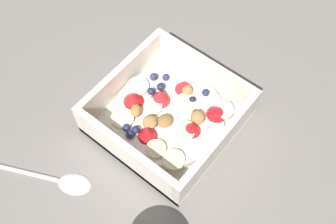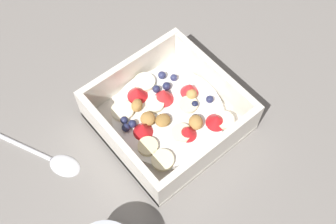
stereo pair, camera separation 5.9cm
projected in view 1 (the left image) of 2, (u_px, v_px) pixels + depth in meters
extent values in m
plane|color=gray|center=(162.00, 129.00, 0.61)|extent=(2.40, 2.40, 0.00)
cube|color=white|center=(168.00, 120.00, 0.61)|extent=(0.19, 0.19, 0.01)
cube|color=white|center=(122.00, 80.00, 0.62)|extent=(0.19, 0.01, 0.06)
cube|color=white|center=(218.00, 146.00, 0.56)|extent=(0.19, 0.01, 0.06)
cube|color=white|center=(204.00, 72.00, 0.63)|extent=(0.01, 0.17, 0.06)
cube|color=white|center=(127.00, 155.00, 0.56)|extent=(0.01, 0.17, 0.06)
cylinder|color=white|center=(168.00, 116.00, 0.60)|extent=(0.17, 0.17, 0.02)
cylinder|color=#F7EFC6|center=(153.00, 107.00, 0.60)|extent=(0.03, 0.03, 0.01)
cylinder|color=#F7EFC6|center=(123.00, 119.00, 0.59)|extent=(0.04, 0.04, 0.01)
cylinder|color=#F7EFC6|center=(224.00, 111.00, 0.60)|extent=(0.04, 0.04, 0.01)
cylinder|color=#F4EAB7|center=(186.00, 130.00, 0.58)|extent=(0.04, 0.04, 0.01)
cylinder|color=#F4EAB7|center=(186.00, 102.00, 0.60)|extent=(0.04, 0.04, 0.01)
cylinder|color=beige|center=(156.00, 149.00, 0.56)|extent=(0.04, 0.04, 0.01)
cylinder|color=#F4EAB7|center=(174.00, 160.00, 0.56)|extent=(0.04, 0.04, 0.01)
cylinder|color=#F7EFC6|center=(138.00, 87.00, 0.62)|extent=(0.04, 0.04, 0.01)
cone|color=red|center=(217.00, 111.00, 0.59)|extent=(0.03, 0.03, 0.02)
cone|color=red|center=(160.00, 96.00, 0.60)|extent=(0.04, 0.04, 0.02)
cone|color=red|center=(192.00, 127.00, 0.57)|extent=(0.03, 0.03, 0.02)
cone|color=red|center=(147.00, 132.00, 0.57)|extent=(0.04, 0.04, 0.02)
cone|color=red|center=(132.00, 99.00, 0.60)|extent=(0.04, 0.04, 0.02)
cone|color=red|center=(184.00, 85.00, 0.61)|extent=(0.04, 0.04, 0.02)
sphere|color=#23284C|center=(161.00, 87.00, 0.61)|extent=(0.01, 0.01, 0.01)
sphere|color=navy|center=(154.00, 77.00, 0.62)|extent=(0.01, 0.01, 0.01)
sphere|color=#23284C|center=(136.00, 130.00, 0.58)|extent=(0.01, 0.01, 0.01)
sphere|color=#23284C|center=(130.00, 135.00, 0.57)|extent=(0.01, 0.01, 0.01)
sphere|color=#23284C|center=(185.00, 89.00, 0.61)|extent=(0.01, 0.01, 0.01)
sphere|color=navy|center=(134.00, 98.00, 0.61)|extent=(0.01, 0.01, 0.01)
sphere|color=#191E3D|center=(196.00, 113.00, 0.59)|extent=(0.01, 0.01, 0.01)
sphere|color=navy|center=(161.00, 95.00, 0.61)|extent=(0.01, 0.01, 0.01)
sphere|color=#23284C|center=(151.00, 91.00, 0.61)|extent=(0.01, 0.01, 0.01)
sphere|color=#23284C|center=(206.00, 93.00, 0.61)|extent=(0.01, 0.01, 0.01)
sphere|color=#191E3D|center=(192.00, 100.00, 0.60)|extent=(0.01, 0.01, 0.01)
sphere|color=navy|center=(166.00, 77.00, 0.62)|extent=(0.01, 0.01, 0.01)
sphere|color=#23284C|center=(127.00, 127.00, 0.58)|extent=(0.01, 0.01, 0.01)
ellipsoid|color=#AD7F42|center=(150.00, 122.00, 0.58)|extent=(0.03, 0.03, 0.02)
ellipsoid|color=tan|center=(188.00, 91.00, 0.61)|extent=(0.02, 0.02, 0.02)
ellipsoid|color=olive|center=(166.00, 120.00, 0.58)|extent=(0.03, 0.02, 0.01)
ellipsoid|color=#AD7F42|center=(198.00, 117.00, 0.58)|extent=(0.03, 0.03, 0.02)
ellipsoid|color=#AD7F42|center=(136.00, 111.00, 0.59)|extent=(0.03, 0.03, 0.02)
ellipsoid|color=silver|center=(74.00, 183.00, 0.56)|extent=(0.05, 0.06, 0.01)
cylinder|color=silver|center=(17.00, 170.00, 0.58)|extent=(0.06, 0.12, 0.01)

